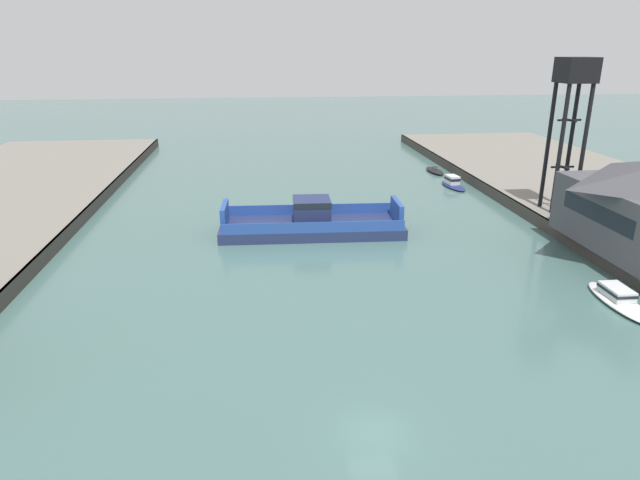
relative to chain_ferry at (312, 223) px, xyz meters
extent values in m
plane|color=#476B66|center=(-0.07, -32.34, -1.13)|extent=(400.00, 400.00, 0.00)
cube|color=#423D38|center=(-24.89, -12.34, -0.43)|extent=(0.30, 140.00, 1.39)
cube|color=#423D38|center=(24.76, -12.34, -0.43)|extent=(0.30, 140.00, 1.39)
cube|color=navy|center=(0.00, 0.00, -0.58)|extent=(19.32, 7.53, 1.10)
cube|color=#284CA3|center=(0.14, 3.30, 0.52)|extent=(18.28, 0.89, 1.10)
cube|color=#284CA3|center=(-0.14, -3.30, 0.52)|extent=(18.28, 0.89, 1.10)
cube|color=navy|center=(0.00, 0.00, 1.29)|extent=(3.96, 3.86, 2.64)
cube|color=black|center=(0.00, 0.00, 2.26)|extent=(4.00, 3.90, 0.60)
cube|color=#284CA3|center=(9.02, -0.38, 1.07)|extent=(0.70, 4.73, 2.20)
cube|color=#284CA3|center=(-9.02, 0.38, 1.07)|extent=(0.70, 4.73, 2.20)
ellipsoid|color=white|center=(21.52, -19.99, -0.88)|extent=(2.46, 7.71, 0.50)
cube|color=silver|center=(21.54, -19.41, -0.25)|extent=(1.67, 2.71, 0.75)
cube|color=black|center=(21.54, -19.41, -0.16)|extent=(1.72, 2.79, 0.22)
ellipsoid|color=navy|center=(21.75, 17.71, -0.93)|extent=(2.65, 6.34, 0.39)
cube|color=silver|center=(21.70, 18.17, -0.14)|extent=(1.63, 2.29, 1.19)
cube|color=black|center=(21.70, 18.17, 0.01)|extent=(1.67, 2.36, 0.36)
ellipsoid|color=black|center=(22.20, 27.52, -0.86)|extent=(2.09, 5.90, 0.53)
cube|color=#4C4C51|center=(22.20, 27.52, -0.35)|extent=(0.66, 0.43, 0.50)
cube|color=black|center=(23.89, -11.89, 3.74)|extent=(0.08, 10.37, 1.57)
cylinder|color=black|center=(26.46, 2.41, 7.10)|extent=(0.44, 0.44, 13.67)
cylinder|color=black|center=(29.07, 2.41, 7.10)|extent=(0.44, 0.44, 13.67)
cylinder|color=black|center=(26.46, -0.20, 7.10)|extent=(0.44, 0.44, 13.67)
cylinder|color=black|center=(29.07, -0.20, 7.10)|extent=(0.44, 0.44, 13.67)
cube|color=black|center=(27.76, 1.11, 5.05)|extent=(2.60, 0.20, 0.20)
cube|color=black|center=(27.76, 1.11, 5.05)|extent=(0.20, 2.60, 0.20)
cube|color=black|center=(27.76, 1.11, 10.10)|extent=(2.60, 0.20, 0.20)
cube|color=black|center=(27.76, 1.11, 10.10)|extent=(0.20, 2.60, 0.20)
cube|color=black|center=(27.76, 1.11, 15.21)|extent=(3.39, 3.39, 2.56)
camera|label=1|loc=(-5.55, -55.18, 17.45)|focal=31.05mm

